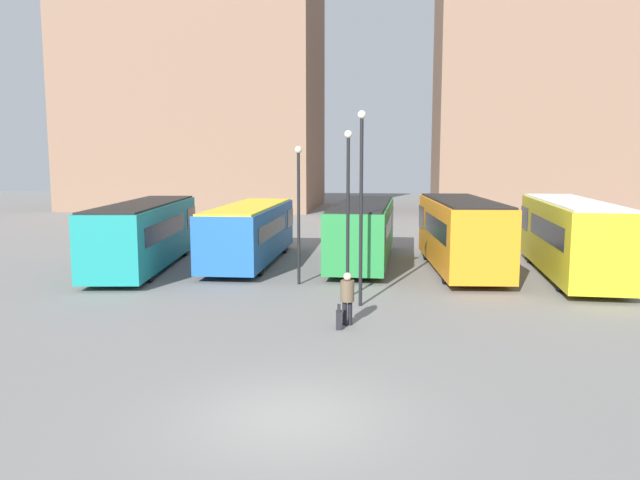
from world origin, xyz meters
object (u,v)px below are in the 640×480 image
(lamp_post_0, at_px, (348,201))
(traveler, at_px, (347,294))
(bus_3, at_px, (461,232))
(bus_4, at_px, (570,235))
(bus_0, at_px, (145,232))
(bus_1, at_px, (251,231))
(suitcase, at_px, (339,320))
(lamp_post_1, at_px, (361,195))
(bus_2, at_px, (363,230))
(lamp_post_2, at_px, (299,204))

(lamp_post_0, bearing_deg, traveler, -85.83)
(bus_3, xyz_separation_m, bus_4, (4.51, -0.81, 0.02))
(bus_0, height_order, bus_1, bus_0)
(suitcase, height_order, lamp_post_1, lamp_post_1)
(bus_0, distance_m, bus_1, 4.91)
(bus_4, distance_m, suitcase, 13.27)
(bus_4, distance_m, lamp_post_1, 11.01)
(traveler, relative_size, lamp_post_1, 0.25)
(suitcase, bearing_deg, traveler, -28.94)
(suitcase, distance_m, lamp_post_0, 5.26)
(bus_1, relative_size, traveler, 6.56)
(bus_3, relative_size, traveler, 6.16)
(traveler, bearing_deg, lamp_post_0, -0.69)
(bus_1, relative_size, suitcase, 13.54)
(bus_4, bearing_deg, bus_3, 82.20)
(traveler, height_order, lamp_post_1, lamp_post_1)
(bus_3, relative_size, suitcase, 12.71)
(bus_1, bearing_deg, bus_2, -83.72)
(traveler, height_order, lamp_post_2, lamp_post_2)
(bus_0, distance_m, suitcase, 13.75)
(bus_1, relative_size, lamp_post_1, 1.61)
(bus_1, height_order, bus_4, bus_4)
(bus_0, relative_size, bus_3, 1.14)
(suitcase, height_order, lamp_post_0, lamp_post_0)
(bus_2, bearing_deg, bus_3, -109.53)
(bus_3, relative_size, bus_4, 0.92)
(bus_2, xyz_separation_m, bus_3, (4.44, -1.72, 0.15))
(bus_0, bearing_deg, traveler, -139.16)
(bus_3, height_order, lamp_post_0, lamp_post_0)
(lamp_post_2, bearing_deg, bus_3, 30.36)
(lamp_post_0, distance_m, lamp_post_2, 3.13)
(traveler, bearing_deg, bus_2, -4.39)
(traveler, distance_m, lamp_post_2, 6.82)
(bus_1, bearing_deg, bus_0, 112.06)
(traveler, bearing_deg, bus_1, 21.87)
(traveler, height_order, suitcase, traveler)
(lamp_post_0, distance_m, lamp_post_1, 1.29)
(bus_3, xyz_separation_m, lamp_post_2, (-6.73, -3.95, 1.51))
(bus_0, distance_m, traveler, 13.53)
(bus_0, xyz_separation_m, lamp_post_1, (10.30, -6.50, 2.17))
(bus_1, height_order, lamp_post_2, lamp_post_2)
(bus_2, distance_m, traveler, 11.65)
(lamp_post_1, bearing_deg, bus_0, 147.74)
(lamp_post_1, bearing_deg, lamp_post_2, 127.75)
(traveler, relative_size, suitcase, 2.06)
(bus_2, relative_size, traveler, 6.88)
(bus_4, bearing_deg, bus_1, 85.02)
(bus_1, xyz_separation_m, lamp_post_0, (5.25, -7.28, 1.98))
(lamp_post_1, bearing_deg, bus_3, 61.00)
(lamp_post_1, height_order, lamp_post_2, lamp_post_1)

